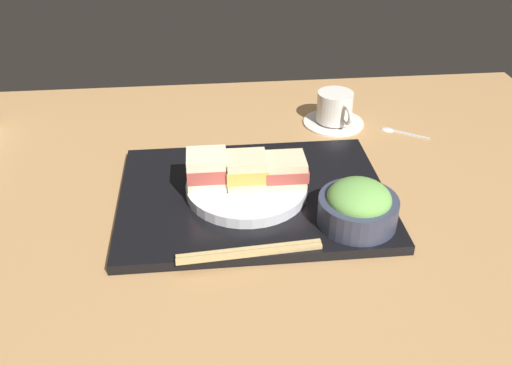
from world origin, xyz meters
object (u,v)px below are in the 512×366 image
at_px(chopsticks_pair, 252,252).
at_px(coffee_cup, 335,110).
at_px(sandwich_near, 207,169).
at_px(sandwich_plate, 247,187).
at_px(sandwich_far, 285,169).
at_px(sandwich_middle, 246,169).
at_px(teaspoon, 394,130).
at_px(salad_bowl, 358,206).

xyz_separation_m(chopsticks_pair, coffee_cup, (0.21, 0.42, 0.01)).
bearing_deg(coffee_cup, sandwich_near, -135.98).
height_order(sandwich_plate, sandwich_far, sandwich_far).
bearing_deg(chopsticks_pair, sandwich_middle, 88.02).
height_order(sandwich_middle, coffee_cup, sandwich_middle).
bearing_deg(sandwich_near, sandwich_middle, -1.50).
relative_size(sandwich_far, teaspoon, 0.76).
relative_size(salad_bowl, teaspoon, 1.34).
relative_size(salad_bowl, coffee_cup, 0.96).
distance_m(sandwich_far, teaspoon, 0.34).
xyz_separation_m(sandwich_plate, teaspoon, (0.32, 0.21, -0.02)).
xyz_separation_m(salad_bowl, coffee_cup, (0.05, 0.36, -0.02)).
height_order(sandwich_plate, sandwich_middle, sandwich_middle).
xyz_separation_m(sandwich_far, salad_bowl, (0.10, -0.10, -0.01)).
bearing_deg(chopsticks_pair, coffee_cup, 63.37).
relative_size(sandwich_plate, teaspoon, 2.21).
bearing_deg(sandwich_plate, sandwich_far, -1.50).
height_order(sandwich_far, salad_bowl, salad_bowl).
distance_m(sandwich_near, chopsticks_pair, 0.17).
bearing_deg(teaspoon, sandwich_near, -151.02).
bearing_deg(teaspoon, sandwich_middle, -146.25).
distance_m(sandwich_middle, sandwich_far, 0.06).
height_order(sandwich_near, salad_bowl, sandwich_near).
bearing_deg(teaspoon, salad_bowl, -117.04).
bearing_deg(salad_bowl, sandwich_far, 133.87).
distance_m(sandwich_plate, salad_bowl, 0.19).
relative_size(sandwich_middle, teaspoon, 0.74).
relative_size(sandwich_plate, chopsticks_pair, 0.95).
bearing_deg(teaspoon, chopsticks_pair, -131.13).
bearing_deg(chopsticks_pair, sandwich_near, 109.74).
xyz_separation_m(sandwich_middle, teaspoon, (0.32, 0.21, -0.06)).
bearing_deg(coffee_cup, chopsticks_pair, -116.63).
height_order(sandwich_near, coffee_cup, sandwich_near).
xyz_separation_m(sandwich_near, coffee_cup, (0.27, 0.26, -0.03)).
distance_m(sandwich_middle, teaspoon, 0.39).
relative_size(sandwich_far, coffee_cup, 0.54).
height_order(coffee_cup, teaspoon, coffee_cup).
bearing_deg(coffee_cup, salad_bowl, -97.20).
xyz_separation_m(chopsticks_pair, teaspoon, (0.32, 0.37, -0.02)).
bearing_deg(sandwich_plate, sandwich_middle, 33.69).
xyz_separation_m(sandwich_far, coffee_cup, (0.14, 0.26, -0.03)).
bearing_deg(coffee_cup, teaspoon, -22.04).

